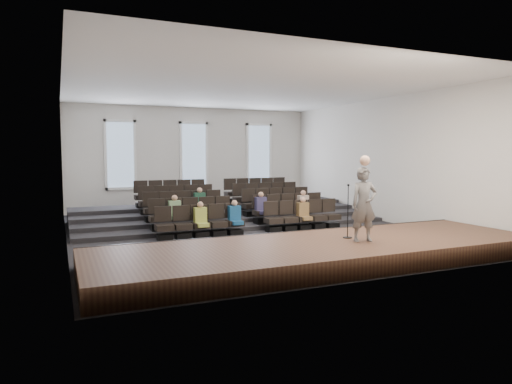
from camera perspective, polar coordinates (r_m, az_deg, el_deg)
ground at (r=16.37m, az=-1.02°, el=-4.87°), size 14.00×14.00×0.00m
ceiling at (r=16.30m, az=-1.05°, el=12.77°), size 12.00×14.00×0.02m
wall_back at (r=22.79m, az=-7.81°, el=4.13°), size 12.00×0.04×5.00m
wall_front at (r=10.02m, az=14.50°, el=3.21°), size 12.00×0.04×5.00m
wall_left at (r=14.92m, az=-22.97°, el=3.46°), size 0.04×14.00×5.00m
wall_right at (r=19.26m, az=15.79°, el=3.88°), size 0.04×14.00×5.00m
stage at (r=11.86m, az=8.51°, el=-7.43°), size 11.80×3.60×0.50m
stage_lip at (r=13.36m, az=4.47°, el=-6.00°), size 11.80×0.06×0.52m
risers at (r=19.28m, az=-4.63°, el=-2.82°), size 11.80×4.80×0.60m
seating_rows at (r=17.70m, az=-2.93°, el=-1.92°), size 6.80×4.70×1.67m
windows at (r=22.72m, az=-7.77°, el=4.64°), size 8.44×0.10×3.24m
audience at (r=16.33m, az=-1.84°, el=-2.10°), size 5.45×2.64×1.10m
speaker at (r=11.99m, az=13.35°, el=-1.53°), size 0.77×0.57×1.91m
mic_stand at (r=12.47m, az=11.39°, el=-3.69°), size 0.24×0.24×1.45m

